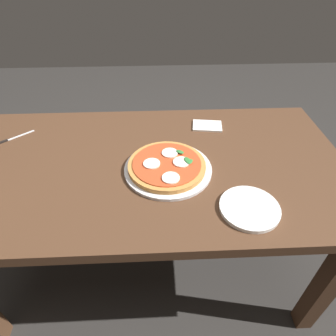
% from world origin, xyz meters
% --- Properties ---
extents(ground_plane, '(6.00, 6.00, 0.00)m').
position_xyz_m(ground_plane, '(0.00, 0.00, 0.00)').
color(ground_plane, '#2D2B28').
extents(dining_table, '(1.55, 0.81, 0.73)m').
position_xyz_m(dining_table, '(0.00, 0.00, 0.63)').
color(dining_table, '#4C301E').
rests_on(dining_table, ground_plane).
extents(serving_tray, '(0.33, 0.33, 0.01)m').
position_xyz_m(serving_tray, '(-0.08, 0.05, 0.73)').
color(serving_tray, silver).
rests_on(serving_tray, dining_table).
extents(pizza, '(0.29, 0.29, 0.03)m').
position_xyz_m(pizza, '(-0.07, 0.05, 0.75)').
color(pizza, '#C6843F').
rests_on(pizza, serving_tray).
extents(plate_white, '(0.19, 0.19, 0.01)m').
position_xyz_m(plate_white, '(-0.33, 0.26, 0.74)').
color(plate_white, white).
rests_on(plate_white, dining_table).
extents(napkin, '(0.14, 0.11, 0.01)m').
position_xyz_m(napkin, '(-0.27, -0.25, 0.73)').
color(napkin, white).
rests_on(napkin, dining_table).
extents(knife, '(0.14, 0.12, 0.01)m').
position_xyz_m(knife, '(0.60, -0.17, 0.73)').
color(knife, black).
rests_on(knife, dining_table).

